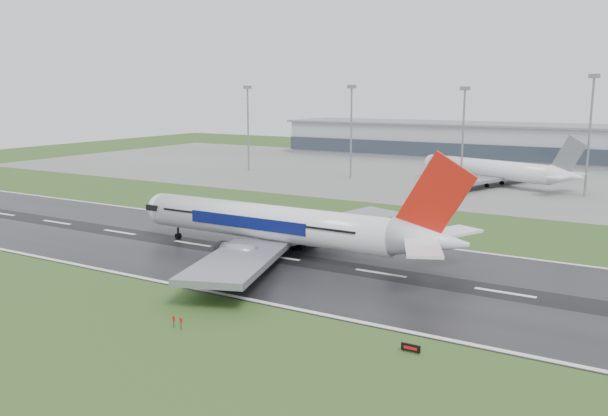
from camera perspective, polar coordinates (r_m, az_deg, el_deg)
The scene contains 11 objects.
ground at distance 104.51m, azimuth 6.96°, elevation -5.93°, with size 520.00×520.00×0.00m, color #28471A.
runway at distance 104.49m, azimuth 6.96°, elevation -5.90°, with size 400.00×45.00×0.10m, color black.
apron at distance 222.63m, azimuth 20.00°, elevation 2.31°, with size 400.00×130.00×0.08m, color slate.
terminal at distance 280.76m, azimuth 22.41°, elevation 5.26°, with size 240.00×36.00×15.00m, color #94969F.
main_airliner at distance 112.20m, azimuth -1.52°, elevation 0.46°, with size 66.01×62.86×19.49m, color white, non-canonical shape.
parked_airliner at distance 206.62m, azimuth 16.87°, elevation 4.23°, with size 56.57×52.67×16.58m, color white, non-canonical shape.
runway_sign at distance 74.71m, azimuth 9.65°, elevation -12.43°, with size 2.30×0.26×1.04m, color black, non-canonical shape.
floodmast_0 at distance 236.61m, azimuth -5.09°, elevation 7.03°, with size 0.64×0.64×30.30m, color gray.
floodmast_1 at distance 214.65m, azimuth 4.29°, elevation 6.70°, with size 0.64×0.64×30.37m, color gray.
floodmast_2 at distance 200.74m, azimuth 14.19°, elevation 6.05°, with size 0.64×0.64×29.72m, color gray.
floodmast_3 at distance 193.63m, azimuth 24.43°, elevation 5.76°, with size 0.64×0.64×32.98m, color gray.
Camera 1 is at (39.67, -92.08, 29.50)m, focal length 37.17 mm.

